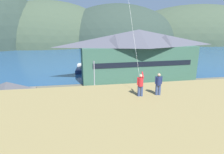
% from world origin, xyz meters
% --- Properties ---
extents(ground_plane, '(600.00, 600.00, 0.00)m').
position_xyz_m(ground_plane, '(0.00, 0.00, 0.00)').
color(ground_plane, '#66604C').
extents(parking_lot_pad, '(40.00, 20.00, 0.10)m').
position_xyz_m(parking_lot_pad, '(0.00, 5.00, 0.05)').
color(parking_lot_pad, gray).
rests_on(parking_lot_pad, ground).
extents(bay_water, '(360.00, 84.00, 0.03)m').
position_xyz_m(bay_water, '(0.00, 60.00, 0.01)').
color(bay_water, navy).
rests_on(bay_water, ground).
extents(far_hill_east_peak, '(96.77, 70.56, 60.65)m').
position_xyz_m(far_hill_east_peak, '(-25.56, 119.78, 0.00)').
color(far_hill_east_peak, '#3D4C38').
rests_on(far_hill_east_peak, ground).
extents(far_hill_center_saddle, '(93.44, 75.93, 57.68)m').
position_xyz_m(far_hill_center_saddle, '(24.31, 117.69, 0.00)').
color(far_hill_center_saddle, '#2D3D33').
rests_on(far_hill_center_saddle, ground).
extents(far_hill_far_shoulder, '(140.51, 75.60, 60.55)m').
position_xyz_m(far_hill_far_shoulder, '(95.34, 121.96, 0.00)').
color(far_hill_far_shoulder, '#3D4C38').
rests_on(far_hill_far_shoulder, ground).
extents(harbor_lodge, '(28.35, 10.19, 11.58)m').
position_xyz_m(harbor_lodge, '(9.66, 20.45, 6.11)').
color(harbor_lodge, '#38604C').
rests_on(harbor_lodge, ground).
extents(storage_shed_near_lot, '(7.40, 5.58, 4.85)m').
position_xyz_m(storage_shed_near_lot, '(-13.84, 5.04, 2.52)').
color(storage_shed_near_lot, '#756B5B').
rests_on(storage_shed_near_lot, ground).
extents(storage_shed_waterside, '(6.74, 5.27, 4.55)m').
position_xyz_m(storage_shed_waterside, '(0.22, 22.57, 2.36)').
color(storage_shed_waterside, '#756B5B').
rests_on(storage_shed_waterside, ground).
extents(wharf_dock, '(3.20, 13.82, 0.70)m').
position_xyz_m(wharf_dock, '(-0.17, 32.56, 0.35)').
color(wharf_dock, '#70604C').
rests_on(wharf_dock, ground).
extents(moored_boat_wharfside, '(3.23, 8.04, 2.16)m').
position_xyz_m(moored_boat_wharfside, '(-3.80, 30.57, 0.72)').
color(moored_boat_wharfside, navy).
rests_on(moored_boat_wharfside, ground).
extents(moored_boat_outer_mooring, '(3.40, 8.53, 2.16)m').
position_xyz_m(moored_boat_outer_mooring, '(3.51, 31.15, 0.72)').
color(moored_boat_outer_mooring, silver).
rests_on(moored_boat_outer_mooring, ground).
extents(parked_car_front_row_red, '(4.20, 2.06, 1.82)m').
position_xyz_m(parked_car_front_row_red, '(2.27, -0.53, 1.06)').
color(parked_car_front_row_red, slate).
rests_on(parked_car_front_row_red, parking_lot_pad).
extents(parked_car_front_row_silver, '(4.28, 2.22, 1.82)m').
position_xyz_m(parked_car_front_row_silver, '(14.98, 7.16, 1.06)').
color(parked_car_front_row_silver, '#236633').
rests_on(parked_car_front_row_silver, parking_lot_pad).
extents(parked_car_front_row_end, '(4.25, 2.16, 1.82)m').
position_xyz_m(parked_car_front_row_end, '(-5.22, 0.74, 1.06)').
color(parked_car_front_row_end, '#B28923').
rests_on(parked_car_front_row_end, parking_lot_pad).
extents(parked_car_mid_row_near, '(4.35, 2.37, 1.82)m').
position_xyz_m(parked_car_mid_row_near, '(15.66, 1.18, 1.06)').
color(parked_car_mid_row_near, slate).
rests_on(parked_car_mid_row_near, parking_lot_pad).
extents(parked_car_corner_spot, '(4.21, 2.08, 1.82)m').
position_xyz_m(parked_car_corner_spot, '(-1.49, 5.51, 1.06)').
color(parked_car_corner_spot, red).
rests_on(parked_car_corner_spot, parking_lot_pad).
extents(parking_light_pole, '(0.24, 0.78, 6.21)m').
position_xyz_m(parking_light_pole, '(-1.50, 10.56, 3.73)').
color(parking_light_pole, '#ADADB2').
rests_on(parking_light_pole, parking_lot_pad).
extents(person_kite_flyer, '(0.56, 0.64, 1.86)m').
position_xyz_m(person_kite_flyer, '(0.70, -8.12, 7.81)').
color(person_kite_flyer, '#384770').
rests_on(person_kite_flyer, grassy_hill_foreground).
extents(person_companion, '(0.54, 0.40, 1.74)m').
position_xyz_m(person_companion, '(2.16, -8.10, 7.79)').
color(person_companion, '#384770').
rests_on(person_companion, grassy_hill_foreground).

